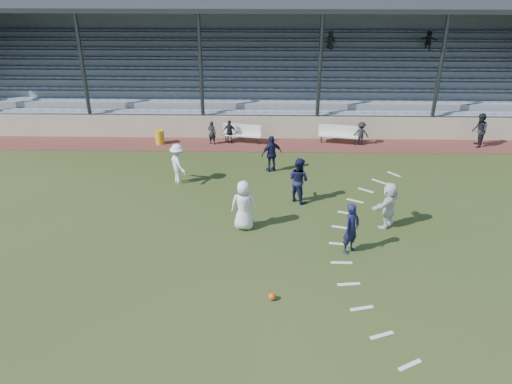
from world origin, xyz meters
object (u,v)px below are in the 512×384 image
at_px(player_white_lead, 244,205).
at_px(player_navy_lead, 351,228).
at_px(bench_left, 242,132).
at_px(official, 479,130).
at_px(football, 272,297).
at_px(trash_bin, 160,137).
at_px(bench_right, 338,133).

xyz_separation_m(player_white_lead, player_navy_lead, (3.63, -1.46, -0.04)).
bearing_deg(player_navy_lead, bench_left, 67.88).
relative_size(bench_left, official, 1.18).
distance_m(bench_left, player_navy_lead, 10.95).
height_order(bench_left, player_white_lead, player_white_lead).
distance_m(football, player_white_lead, 4.28).
bearing_deg(football, trash_bin, 114.61).
relative_size(bench_left, player_white_lead, 1.09).
distance_m(trash_bin, player_navy_lead, 12.90).
bearing_deg(bench_left, bench_right, 9.96).
relative_size(football, player_white_lead, 0.12).
xyz_separation_m(bench_left, player_white_lead, (0.48, -8.69, 0.35)).
bearing_deg(official, football, -30.12).
xyz_separation_m(trash_bin, football, (5.70, -12.45, -0.27)).
bearing_deg(trash_bin, player_navy_lead, -49.74).
relative_size(player_white_lead, player_navy_lead, 1.05).
height_order(football, player_white_lead, player_white_lead).
bearing_deg(player_white_lead, bench_right, -114.59).
relative_size(football, official, 0.13).
bearing_deg(football, official, 49.78).
relative_size(trash_bin, official, 0.42).
relative_size(bench_left, bench_right, 1.00).
distance_m(bench_right, player_white_lead, 9.77).
distance_m(bench_left, player_white_lead, 8.71).
height_order(trash_bin, player_navy_lead, player_navy_lead).
relative_size(bench_right, player_white_lead, 1.09).
xyz_separation_m(bench_right, football, (-3.47, -12.75, -0.47)).
xyz_separation_m(bench_left, trash_bin, (-4.22, -0.31, -0.20)).
bearing_deg(trash_bin, bench_left, 4.22).
relative_size(trash_bin, player_navy_lead, 0.41).
bearing_deg(trash_bin, player_white_lead, -60.69).
distance_m(bench_right, player_navy_lead, 10.17).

